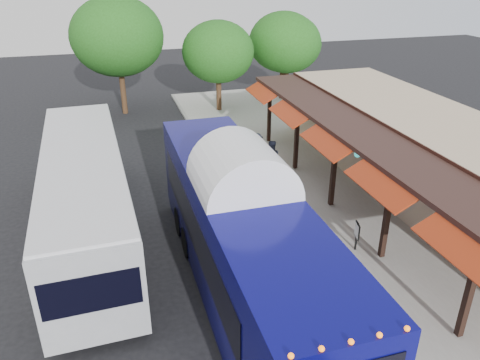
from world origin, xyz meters
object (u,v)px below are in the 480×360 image
object	(u,v)px
city_bus	(86,192)
ped_d	(257,149)
coach_bus	(242,234)
sign_board	(357,232)
ped_a	(292,233)
ped_b	(271,160)
ped_c	(287,226)

from	to	relation	value
city_bus	ped_d	world-z (taller)	city_bus
coach_bus	sign_board	world-z (taller)	coach_bus
ped_a	coach_bus	bearing A→B (deg)	-161.48
ped_d	sign_board	bearing A→B (deg)	106.35
ped_a	ped_d	distance (m)	8.30
ped_b	city_bus	bearing A→B (deg)	30.56
city_bus	ped_a	distance (m)	7.76
ped_a	ped_c	world-z (taller)	ped_a
city_bus	ped_a	world-z (taller)	city_bus
ped_b	ped_a	bearing A→B (deg)	88.99
ped_a	sign_board	distance (m)	2.43
ped_b	sign_board	world-z (taller)	ped_b
ped_a	sign_board	size ratio (longest dim) A/B	1.80
coach_bus	sign_board	xyz separation A→B (m)	(4.60, 1.03, -1.32)
coach_bus	ped_d	bearing A→B (deg)	69.00
ped_b	ped_c	bearing A→B (deg)	88.12
ped_c	sign_board	distance (m)	2.50
ped_a	ped_d	bearing A→B (deg)	69.79
coach_bus	ped_c	bearing A→B (deg)	38.43
coach_bus	city_bus	size ratio (longest dim) A/B	1.01
ped_c	ped_d	world-z (taller)	ped_c
city_bus	ped_b	bearing A→B (deg)	16.58
ped_c	ped_d	bearing A→B (deg)	-138.82
city_bus	ped_b	world-z (taller)	city_bus
ped_a	sign_board	bearing A→B (deg)	-15.43
coach_bus	ped_c	xyz separation A→B (m)	(2.22, 1.78, -1.12)
ped_c	sign_board	size ratio (longest dim) A/B	1.72
ped_b	coach_bus	bearing A→B (deg)	76.44
ped_a	ped_c	distance (m)	0.56
city_bus	sign_board	bearing A→B (deg)	-24.74
ped_a	ped_d	world-z (taller)	ped_a
city_bus	ped_c	world-z (taller)	city_bus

